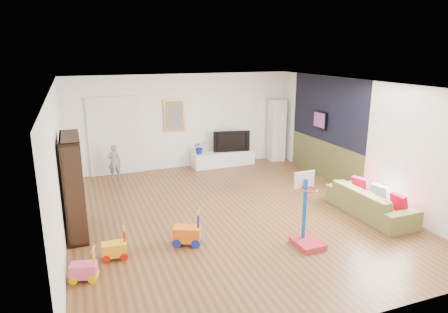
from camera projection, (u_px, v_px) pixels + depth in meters
name	position (u px, v px, depth m)	size (l,w,h in m)	color
floor	(231.00, 214.00, 8.43)	(6.50, 7.50, 0.00)	brown
ceiling	(231.00, 84.00, 7.73)	(6.50, 7.50, 0.00)	white
wall_back	(183.00, 122.00, 11.47)	(6.50, 0.00, 2.70)	white
wall_front	(349.00, 226.00, 4.69)	(6.50, 0.00, 2.70)	silver
wall_left	(58.00, 168.00, 6.97)	(0.00, 7.50, 2.70)	white
wall_right	(362.00, 139.00, 9.19)	(0.00, 7.50, 2.70)	silver
navy_accent	(327.00, 110.00, 10.32)	(0.01, 3.20, 1.70)	black
olive_wainscot	(324.00, 160.00, 10.67)	(0.01, 3.20, 1.00)	brown
doorway	(116.00, 137.00, 10.86)	(1.45, 0.06, 2.10)	white
painting_back	(174.00, 115.00, 11.29)	(0.62, 0.06, 0.92)	gold
artwork_right	(320.00, 120.00, 10.56)	(0.04, 0.56, 0.46)	#7F3F8C
media_console	(223.00, 159.00, 11.86)	(1.86, 0.46, 0.43)	white
tall_cabinet	(276.00, 130.00, 12.30)	(0.44, 0.44, 1.89)	silver
bookshelf	(74.00, 186.00, 7.32)	(0.33, 1.28, 1.87)	black
sofa	(370.00, 202.00, 8.28)	(2.01, 0.79, 0.59)	olive
basketball_hoop	(310.00, 211.00, 6.87)	(0.46, 0.56, 1.33)	#B62633
ride_on_yellow	(114.00, 244.00, 6.55)	(0.40, 0.25, 0.53)	yellow
ride_on_orange	(187.00, 228.00, 7.02)	(0.47, 0.29, 0.63)	orange
ride_on_pink	(83.00, 265.00, 5.94)	(0.38, 0.24, 0.51)	#F55382
child	(114.00, 162.00, 10.63)	(0.34, 0.22, 0.92)	gray
tv	(231.00, 141.00, 11.81)	(1.08, 0.14, 0.62)	black
vase_plant	(199.00, 147.00, 11.49)	(0.35, 0.30, 0.39)	navy
pillow_left	(399.00, 203.00, 7.76)	(0.10, 0.36, 0.36)	red
pillow_center	(380.00, 194.00, 8.27)	(0.10, 0.38, 0.38)	silver
pillow_right	(360.00, 185.00, 8.79)	(0.10, 0.37, 0.37)	red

